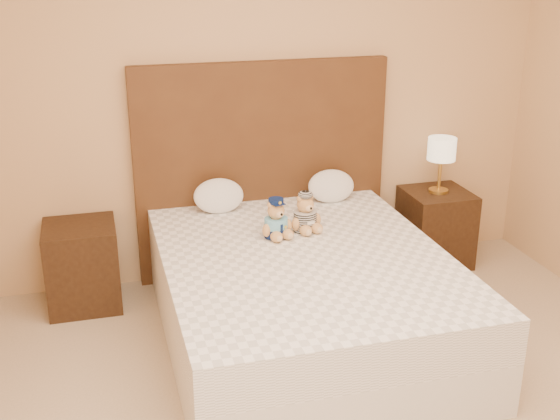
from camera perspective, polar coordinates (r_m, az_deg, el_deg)
The scene contains 10 objects.
room_walls at distance 2.99m, azimuth 6.72°, elevation 13.02°, with size 4.04×4.52×2.72m.
bed at distance 4.13m, azimuth 2.02°, elevation -7.12°, with size 1.60×2.00×0.55m.
headboard at distance 4.85m, azimuth -1.45°, elevation 3.22°, with size 1.75×0.08×1.50m, color #4D2E17.
nightstand_left at distance 4.70m, azimuth -15.75°, elevation -4.38°, with size 0.45×0.45×0.55m, color #342010.
nightstand_right at distance 5.26m, azimuth 12.50°, elevation -1.39°, with size 0.45×0.45×0.55m, color #342010.
lamp at distance 5.08m, azimuth 13.00°, elevation 4.63°, with size 0.20×0.20×0.40m.
teddy_police at distance 4.21m, azimuth -0.33°, elevation -0.66°, with size 0.21×0.20×0.24m, color #B87E47, non-canonical shape.
teddy_prisoner at distance 4.30m, azimuth 2.06°, elevation -0.21°, with size 0.21×0.21×0.24m, color #B87E47, non-canonical shape.
pillow_left at distance 4.65m, azimuth -5.01°, elevation 1.28°, with size 0.33×0.22×0.24m, color white.
pillow_right at distance 4.84m, azimuth 4.19°, elevation 2.07°, with size 0.33×0.21×0.23m, color white.
Camera 1 is at (-1.11, -2.29, 2.19)m, focal length 45.00 mm.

